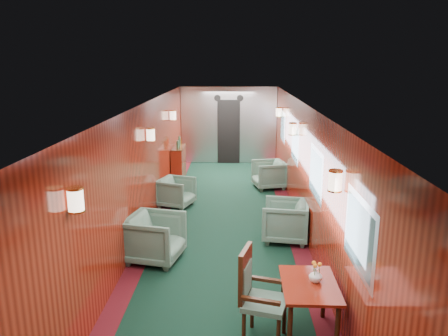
% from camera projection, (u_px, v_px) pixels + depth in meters
% --- Properties ---
extents(room, '(12.00, 12.10, 2.40)m').
position_uv_depth(room, '(223.00, 149.00, 7.83)').
color(room, black).
rests_on(room, ground).
extents(bulkhead, '(2.98, 0.17, 2.39)m').
position_uv_depth(bulkhead, '(229.00, 126.00, 13.68)').
color(bulkhead, silver).
rests_on(bulkhead, ground).
extents(windows_right, '(0.02, 8.60, 0.80)m').
position_uv_depth(windows_right, '(304.00, 156.00, 8.08)').
color(windows_right, '#A7AAAE').
rests_on(windows_right, ground).
extents(wall_sconces, '(2.97, 7.97, 0.25)m').
position_uv_depth(wall_sconces, '(224.00, 135.00, 8.34)').
color(wall_sconces, '#F8E2C1').
rests_on(wall_sconces, ground).
extents(dining_table, '(0.65, 0.92, 0.68)m').
position_uv_depth(dining_table, '(309.00, 292.00, 5.04)').
color(dining_table, maroon).
rests_on(dining_table, ground).
extents(side_chair, '(0.61, 0.63, 1.12)m').
position_uv_depth(side_chair, '(256.00, 291.00, 4.99)').
color(side_chair, '#1D443A').
rests_on(side_chair, ground).
extents(credenza, '(0.31, 0.99, 1.17)m').
position_uv_depth(credenza, '(179.00, 162.00, 11.97)').
color(credenza, maroon).
rests_on(credenza, ground).
extents(flower_vase, '(0.20, 0.20, 0.16)m').
position_uv_depth(flower_vase, '(316.00, 275.00, 5.04)').
color(flower_vase, beige).
rests_on(flower_vase, dining_table).
extents(armchair_left_near, '(1.00, 0.98, 0.77)m').
position_uv_depth(armchair_left_near, '(155.00, 238.00, 7.06)').
color(armchair_left_near, '#1D443A').
rests_on(armchair_left_near, ground).
extents(armchair_left_far, '(0.90, 0.89, 0.65)m').
position_uv_depth(armchair_left_far, '(176.00, 192.00, 9.70)').
color(armchair_left_far, '#1D443A').
rests_on(armchair_left_far, ground).
extents(armchair_right_near, '(0.92, 0.90, 0.73)m').
position_uv_depth(armchair_right_near, '(285.00, 221.00, 7.86)').
color(armchair_right_near, '#1D443A').
rests_on(armchair_right_near, ground).
extents(armchair_right_far, '(0.91, 0.90, 0.70)m').
position_uv_depth(armchair_right_far, '(269.00, 174.00, 11.11)').
color(armchair_right_far, '#1D443A').
rests_on(armchair_right_far, ground).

